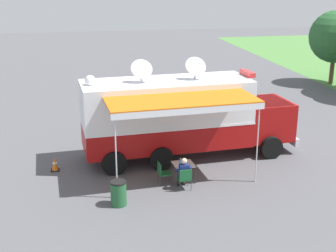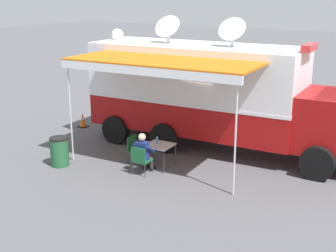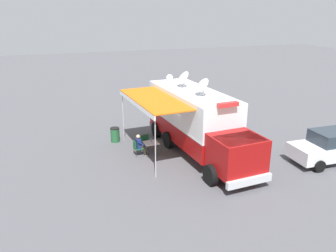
{
  "view_description": "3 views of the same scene",
  "coord_description": "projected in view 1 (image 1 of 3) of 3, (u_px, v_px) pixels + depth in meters",
  "views": [
    {
      "loc": [
        18.98,
        -3.54,
        7.75
      ],
      "look_at": [
        0.45,
        -0.02,
        1.62
      ],
      "focal_mm": 49.81,
      "sensor_mm": 36.0,
      "label": 1
    },
    {
      "loc": [
        13.65,
        7.66,
        5.25
      ],
      "look_at": [
        1.73,
        -0.02,
        1.09
      ],
      "focal_mm": 49.61,
      "sensor_mm": 36.0,
      "label": 2
    },
    {
      "loc": [
        7.65,
        17.59,
        7.94
      ],
      "look_at": [
        1.42,
        -0.12,
        1.49
      ],
      "focal_mm": 36.66,
      "sensor_mm": 36.0,
      "label": 3
    }
  ],
  "objects": [
    {
      "name": "ground_plane",
      "position": [
        167.0,
        157.0,
        20.76
      ],
      "size": [
        100.0,
        100.0,
        0.0
      ],
      "primitive_type": "plane",
      "color": "#515156"
    },
    {
      "name": "lot_stripe",
      "position": [
        180.0,
        137.0,
        23.31
      ],
      "size": [
        0.46,
        4.8,
        0.01
      ],
      "primitive_type": "cube",
      "rotation": [
        0.0,
        0.0,
        0.07
      ],
      "color": "silver",
      "rests_on": "ground"
    },
    {
      "name": "command_truck",
      "position": [
        183.0,
        115.0,
        20.31
      ],
      "size": [
        5.39,
        9.64,
        4.53
      ],
      "color": "#9E0F0F",
      "rests_on": "ground"
    },
    {
      "name": "folding_table",
      "position": [
        183.0,
        165.0,
        18.19
      ],
      "size": [
        0.85,
        0.85,
        0.73
      ],
      "color": "silver",
      "rests_on": "ground"
    },
    {
      "name": "water_bottle",
      "position": [
        181.0,
        161.0,
        18.16
      ],
      "size": [
        0.07,
        0.07,
        0.22
      ],
      "color": "#4C99D8",
      "rests_on": "folding_table"
    },
    {
      "name": "folding_chair_at_table",
      "position": [
        185.0,
        177.0,
        17.47
      ],
      "size": [
        0.51,
        0.51,
        0.87
      ],
      "color": "#19562D",
      "rests_on": "ground"
    },
    {
      "name": "folding_chair_beside_table",
      "position": [
        162.0,
        171.0,
        18.01
      ],
      "size": [
        0.51,
        0.51,
        0.87
      ],
      "color": "#19562D",
      "rests_on": "ground"
    },
    {
      "name": "seated_responder",
      "position": [
        183.0,
        172.0,
        17.6
      ],
      "size": [
        0.68,
        0.58,
        1.25
      ],
      "color": "navy",
      "rests_on": "ground"
    },
    {
      "name": "trash_bin",
      "position": [
        119.0,
        193.0,
        16.34
      ],
      "size": [
        0.57,
        0.57,
        0.91
      ],
      "color": "#235B33",
      "rests_on": "ground"
    },
    {
      "name": "traffic_cone",
      "position": [
        55.0,
        164.0,
        19.3
      ],
      "size": [
        0.36,
        0.36,
        0.58
      ],
      "color": "black",
      "rests_on": "ground"
    },
    {
      "name": "car_behind_truck",
      "position": [
        220.0,
        99.0,
        27.12
      ],
      "size": [
        4.25,
        2.11,
        1.76
      ],
      "color": "silver",
      "rests_on": "ground"
    },
    {
      "name": "tree_far_left",
      "position": [
        336.0,
        37.0,
        33.8
      ],
      "size": [
        3.8,
        3.8,
        5.39
      ],
      "color": "brown",
      "rests_on": "ground"
    }
  ]
}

